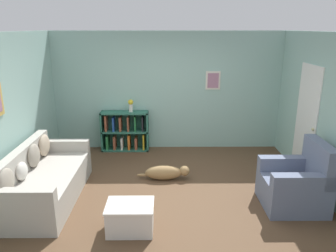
{
  "coord_description": "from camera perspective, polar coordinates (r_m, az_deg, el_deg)",
  "views": [
    {
      "loc": [
        -0.04,
        -4.94,
        2.66
      ],
      "look_at": [
        0.0,
        0.4,
        1.05
      ],
      "focal_mm": 35.0,
      "sensor_mm": 36.0,
      "label": 1
    }
  ],
  "objects": [
    {
      "name": "wall_right",
      "position": [
        5.76,
        26.3,
        1.27
      ],
      "size": [
        0.16,
        5.0,
        2.6
      ],
      "color": "#93BCB2",
      "rests_on": "ground_plane"
    },
    {
      "name": "wall_left",
      "position": [
        5.7,
        -26.53,
        1.2
      ],
      "size": [
        0.13,
        5.0,
        2.6
      ],
      "color": "#93BCB2",
      "rests_on": "ground_plane"
    },
    {
      "name": "recliner_chair",
      "position": [
        5.45,
        21.54,
        -9.4
      ],
      "size": [
        0.9,
        0.86,
        1.03
      ],
      "color": "slate",
      "rests_on": "ground_plane"
    },
    {
      "name": "bookshelf",
      "position": [
        7.39,
        -7.52,
        -0.99
      ],
      "size": [
        1.04,
        0.32,
        0.89
      ],
      "color": "#2D6B56",
      "rests_on": "ground_plane"
    },
    {
      "name": "wall_back",
      "position": [
        7.32,
        -0.1,
        6.07
      ],
      "size": [
        5.6,
        0.13,
        2.6
      ],
      "color": "#93BCB2",
      "rests_on": "ground_plane"
    },
    {
      "name": "vase",
      "position": [
        7.19,
        -6.52,
        3.68
      ],
      "size": [
        0.11,
        0.11,
        0.27
      ],
      "color": "silver",
      "rests_on": "bookshelf"
    },
    {
      "name": "ground_plane",
      "position": [
        5.61,
        0.03,
        -11.52
      ],
      "size": [
        14.0,
        14.0,
        0.0
      ],
      "primitive_type": "plane",
      "color": "brown"
    },
    {
      "name": "coffee_table",
      "position": [
        4.62,
        -6.6,
        -15.38
      ],
      "size": [
        0.64,
        0.48,
        0.39
      ],
      "color": "silver",
      "rests_on": "ground_plane"
    },
    {
      "name": "couch",
      "position": [
        5.65,
        -20.89,
        -8.86
      ],
      "size": [
        0.93,
        2.09,
        0.85
      ],
      "color": "#ADA89E",
      "rests_on": "ground_plane"
    },
    {
      "name": "dog",
      "position": [
        6.01,
        -0.35,
        -8.08
      ],
      "size": [
        0.96,
        0.24,
        0.26
      ],
      "color": "#9E7A4C",
      "rests_on": "ground_plane"
    }
  ]
}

